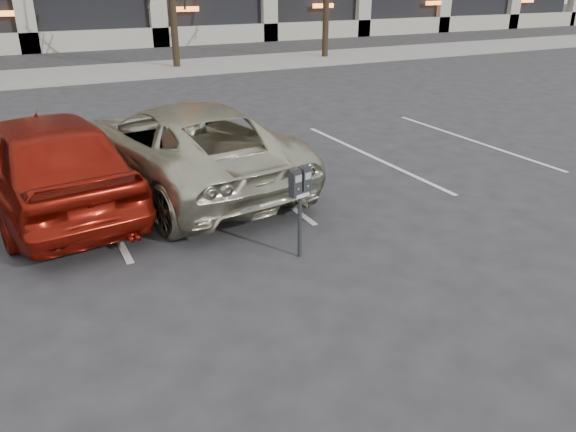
% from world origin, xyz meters
% --- Properties ---
extents(ground, '(140.00, 140.00, 0.00)m').
position_xyz_m(ground, '(0.00, 0.00, 0.00)').
color(ground, '#28282B').
rests_on(ground, ground).
extents(sidewalk, '(80.00, 4.00, 0.12)m').
position_xyz_m(sidewalk, '(0.00, 16.00, 0.06)').
color(sidewalk, gray).
rests_on(sidewalk, ground).
extents(stall_lines, '(16.90, 5.20, 0.00)m').
position_xyz_m(stall_lines, '(-1.40, 2.30, 0.01)').
color(stall_lines, silver).
rests_on(stall_lines, ground).
extents(parking_meter, '(0.34, 0.20, 1.25)m').
position_xyz_m(parking_meter, '(0.70, -1.11, 0.96)').
color(parking_meter, black).
rests_on(parking_meter, ground).
extents(suv_silver, '(3.29, 5.79, 1.53)m').
position_xyz_m(suv_silver, '(0.16, 2.30, 0.76)').
color(suv_silver, beige).
rests_on(suv_silver, ground).
extents(car_red, '(2.61, 5.07, 1.65)m').
position_xyz_m(car_red, '(-2.09, 2.18, 0.83)').
color(car_red, maroon).
rests_on(car_red, ground).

